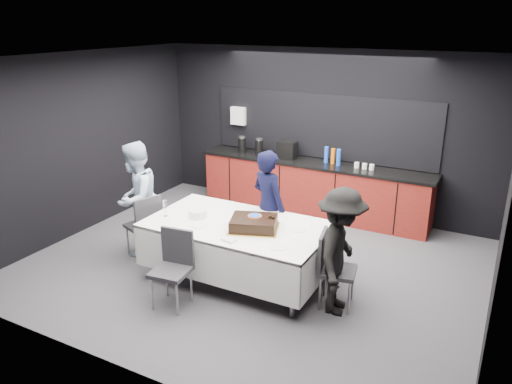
% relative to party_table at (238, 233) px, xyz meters
% --- Properties ---
extents(ground, '(6.00, 6.00, 0.00)m').
position_rel_party_table_xyz_m(ground, '(0.00, 0.40, -0.64)').
color(ground, '#46454B').
rests_on(ground, ground).
extents(room_shell, '(6.04, 5.04, 2.82)m').
position_rel_party_table_xyz_m(room_shell, '(0.00, 0.40, 1.22)').
color(room_shell, white).
rests_on(room_shell, ground).
extents(kitchenette, '(4.10, 0.64, 2.05)m').
position_rel_party_table_xyz_m(kitchenette, '(-0.02, 2.62, -0.10)').
color(kitchenette, maroon).
rests_on(kitchenette, ground).
extents(party_table, '(2.32, 1.32, 0.78)m').
position_rel_party_table_xyz_m(party_table, '(0.00, 0.00, 0.00)').
color(party_table, '#99999E').
rests_on(party_table, ground).
extents(cake_assembly, '(0.73, 0.67, 0.18)m').
position_rel_party_table_xyz_m(cake_assembly, '(0.26, -0.06, 0.21)').
color(cake_assembly, gold).
rests_on(cake_assembly, party_table).
extents(plate_stack, '(0.24, 0.24, 0.10)m').
position_rel_party_table_xyz_m(plate_stack, '(-0.57, -0.06, 0.19)').
color(plate_stack, white).
rests_on(plate_stack, party_table).
extents(loose_plate_near, '(0.21, 0.21, 0.01)m').
position_rel_party_table_xyz_m(loose_plate_near, '(-0.40, -0.29, 0.14)').
color(loose_plate_near, white).
rests_on(loose_plate_near, party_table).
extents(loose_plate_right_a, '(0.20, 0.20, 0.01)m').
position_rel_party_table_xyz_m(loose_plate_right_a, '(0.76, 0.17, 0.14)').
color(loose_plate_right_a, white).
rests_on(loose_plate_right_a, party_table).
extents(loose_plate_right_b, '(0.21, 0.21, 0.01)m').
position_rel_party_table_xyz_m(loose_plate_right_b, '(0.76, -0.38, 0.14)').
color(loose_plate_right_b, white).
rests_on(loose_plate_right_b, party_table).
extents(loose_plate_far, '(0.20, 0.20, 0.01)m').
position_rel_party_table_xyz_m(loose_plate_far, '(0.04, 0.45, 0.14)').
color(loose_plate_far, white).
rests_on(loose_plate_far, party_table).
extents(fork_pile, '(0.18, 0.13, 0.03)m').
position_rel_party_table_xyz_m(fork_pile, '(0.17, -0.50, 0.15)').
color(fork_pile, white).
rests_on(fork_pile, party_table).
extents(champagne_flute, '(0.06, 0.06, 0.22)m').
position_rel_party_table_xyz_m(champagne_flute, '(-0.97, -0.23, 0.30)').
color(champagne_flute, white).
rests_on(champagne_flute, party_table).
extents(chair_left, '(0.54, 0.54, 0.92)m').
position_rel_party_table_xyz_m(chair_left, '(-1.47, -0.07, -0.11)').
color(chair_left, '#2D2D32').
rests_on(chair_left, ground).
extents(chair_right, '(0.49, 0.49, 0.92)m').
position_rel_party_table_xyz_m(chair_right, '(1.29, -0.04, -0.11)').
color(chair_right, '#2D2D32').
rests_on(chair_right, ground).
extents(chair_near, '(0.47, 0.47, 0.92)m').
position_rel_party_table_xyz_m(chair_near, '(-0.37, -0.88, -0.11)').
color(chair_near, '#2D2D32').
rests_on(chair_near, ground).
extents(person_center, '(0.69, 0.58, 1.60)m').
position_rel_party_table_xyz_m(person_center, '(0.10, 0.67, 0.16)').
color(person_center, black).
rests_on(person_center, ground).
extents(person_left, '(0.76, 0.90, 1.64)m').
position_rel_party_table_xyz_m(person_left, '(-1.68, 0.02, 0.18)').
color(person_left, silver).
rests_on(person_left, ground).
extents(person_right, '(0.70, 1.05, 1.52)m').
position_rel_party_table_xyz_m(person_right, '(1.42, -0.12, 0.12)').
color(person_right, black).
rests_on(person_right, ground).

